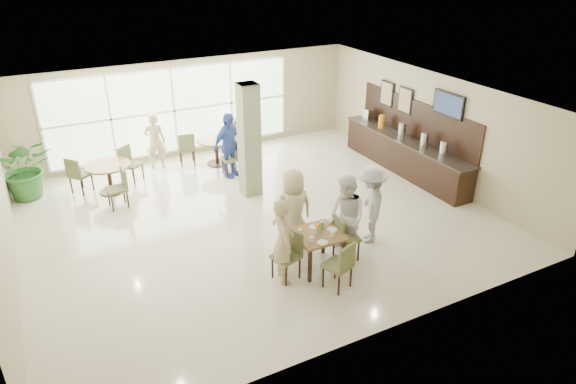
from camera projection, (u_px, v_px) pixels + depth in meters
name	position (u px, v px, depth m)	size (l,w,h in m)	color
ground	(256.00, 216.00, 11.86)	(10.00, 10.00, 0.00)	beige
room_shell	(254.00, 147.00, 11.12)	(10.00, 10.00, 10.00)	white
window_bank	(174.00, 111.00, 14.59)	(7.00, 0.04, 7.00)	silver
column	(249.00, 141.00, 12.37)	(0.45, 0.45, 2.80)	#6F7551
main_table	(317.00, 238.00, 9.74)	(0.88, 0.88, 0.75)	brown
round_table_left	(108.00, 171.00, 12.79)	(1.12, 1.12, 0.75)	brown
round_table_right	(216.00, 145.00, 14.45)	(1.08, 1.08, 0.75)	brown
chairs_main_table	(317.00, 246.00, 9.82)	(1.90, 2.08, 0.95)	brown
chairs_table_left	(110.00, 176.00, 12.78)	(1.92, 1.90, 0.95)	brown
chairs_table_right	(218.00, 148.00, 14.48)	(2.11, 1.85, 0.95)	brown
tabletop_clutter	(319.00, 231.00, 9.67)	(0.76, 0.76, 0.21)	white
buffet_counter	(405.00, 152.00, 13.98)	(0.64, 4.70, 1.95)	black
wall_tv	(448.00, 104.00, 12.50)	(0.06, 1.00, 0.58)	black
framed_art_a	(405.00, 100.00, 13.91)	(0.05, 0.55, 0.70)	black
framed_art_b	(387.00, 94.00, 14.55)	(0.05, 0.55, 0.70)	black
potted_plant	(25.00, 168.00, 12.45)	(1.40, 1.40, 1.55)	#2F6E2C
teen_left	(283.00, 241.00, 9.30)	(0.61, 0.40, 1.67)	tan
teen_far	(293.00, 209.00, 10.34)	(0.84, 0.46, 1.72)	tan
teen_right	(346.00, 217.00, 10.03)	(0.84, 0.65, 1.73)	white
teen_standing	(371.00, 204.00, 10.56)	(1.09, 0.63, 1.69)	#A2A2A5
adult_a	(229.00, 145.00, 13.56)	(1.03, 0.59, 1.76)	#3852AA
adult_b	(246.00, 128.00, 14.70)	(1.72, 0.74, 1.86)	white
adult_standing	(155.00, 141.00, 14.08)	(0.58, 0.38, 1.59)	tan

